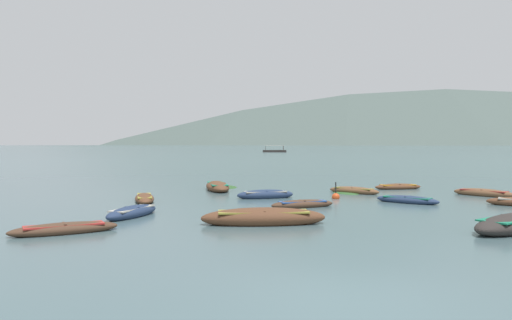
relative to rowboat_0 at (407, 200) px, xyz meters
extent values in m
plane|color=#476066|center=(-5.53, 1485.06, -0.14)|extent=(6000.00, 6000.00, 0.00)
cone|color=slate|center=(-551.66, 2087.55, 113.54)|extent=(834.01, 834.01, 227.35)
cone|color=#4C5B56|center=(370.35, 1987.34, 298.32)|extent=(2483.14, 2483.14, 596.91)
cone|color=slate|center=(974.15, 2059.95, 279.41)|extent=(2351.26, 2351.26, 559.10)
ellipsoid|color=navy|center=(0.00, 0.00, -0.01)|extent=(3.03, 2.62, 0.44)
cube|color=#197A56|center=(0.00, 0.00, 0.12)|extent=(2.18, 1.89, 0.05)
cube|color=navy|center=(0.00, 0.00, 0.17)|extent=(0.44, 0.53, 0.04)
ellipsoid|color=navy|center=(-12.27, -4.65, 0.02)|extent=(1.91, 3.33, 0.53)
cube|color=#B7B2A3|center=(-12.27, -4.65, 0.18)|extent=(1.37, 2.39, 0.05)
cube|color=navy|center=(-12.27, -4.65, 0.23)|extent=(0.64, 0.28, 0.04)
ellipsoid|color=brown|center=(-1.74, 4.61, 0.01)|extent=(3.00, 2.63, 0.48)
cube|color=olive|center=(-1.74, 4.61, 0.15)|extent=(2.16, 1.89, 0.05)
cube|color=brown|center=(-1.74, 4.61, 0.20)|extent=(0.41, 0.49, 0.04)
ellipsoid|color=brown|center=(-7.06, -6.43, 0.08)|extent=(4.60, 1.72, 0.75)
cube|color=olive|center=(-7.06, -6.43, 0.31)|extent=(3.32, 1.23, 0.05)
cube|color=brown|center=(-7.06, -6.43, 0.36)|extent=(0.16, 0.89, 0.04)
ellipsoid|color=brown|center=(-9.89, 6.48, 0.06)|extent=(2.25, 4.62, 0.67)
cube|color=#197A56|center=(-9.89, 6.48, 0.27)|extent=(1.62, 3.33, 0.05)
cube|color=brown|center=(-9.89, 6.48, 0.32)|extent=(0.91, 0.27, 0.04)
ellipsoid|color=navy|center=(-6.93, 2.00, 0.03)|extent=(3.25, 1.78, 0.57)
cube|color=#B7B2A3|center=(-6.93, 2.00, 0.20)|extent=(2.34, 1.28, 0.05)
cube|color=navy|center=(-6.93, 2.00, 0.25)|extent=(0.26, 0.65, 0.04)
ellipsoid|color=brown|center=(1.59, 7.35, -0.01)|extent=(3.24, 1.55, 0.43)
cube|color=orange|center=(1.59, 7.35, 0.12)|extent=(2.33, 1.11, 0.05)
cube|color=brown|center=(1.59, 7.35, 0.17)|extent=(0.21, 0.64, 0.04)
ellipsoid|color=brown|center=(-13.01, 0.44, 0.00)|extent=(1.78, 3.59, 0.47)
cube|color=olive|center=(-13.01, 0.44, 0.14)|extent=(1.28, 2.59, 0.05)
cube|color=brown|center=(-13.01, 0.44, 0.19)|extent=(0.63, 0.24, 0.04)
ellipsoid|color=brown|center=(5.17, 3.21, 0.01)|extent=(2.89, 3.15, 0.50)
cube|color=#B22D28|center=(5.17, 3.21, 0.16)|extent=(2.08, 2.27, 0.05)
cube|color=brown|center=(5.17, 3.21, 0.21)|extent=(0.49, 0.44, 0.04)
ellipsoid|color=#4C3323|center=(-5.27, -1.75, -0.01)|extent=(3.16, 1.86, 0.43)
cube|color=#28519E|center=(-5.27, -1.75, 0.12)|extent=(2.27, 1.34, 0.05)
cube|color=#4C3323|center=(-5.27, -1.75, 0.17)|extent=(0.27, 0.53, 0.04)
ellipsoid|color=#4C3323|center=(-13.49, -8.33, -0.01)|extent=(3.38, 2.41, 0.44)
cube|color=#B22D28|center=(-13.49, -8.33, 0.12)|extent=(2.43, 1.74, 0.05)
cube|color=#4C3323|center=(-13.49, -8.33, 0.17)|extent=(0.36, 0.55, 0.04)
cube|color=#2D2826|center=(-2.81, 145.51, 0.13)|extent=(8.11, 2.68, 0.90)
cylinder|color=#4C4742|center=(0.26, 146.53, 1.26)|extent=(0.10, 0.10, 1.80)
cylinder|color=#4C4742|center=(0.27, 144.53, 1.26)|extent=(0.10, 0.10, 1.80)
cylinder|color=#4C4742|center=(-5.89, 146.49, 1.26)|extent=(0.10, 0.10, 1.80)
cylinder|color=#4C4742|center=(-5.88, 144.49, 1.26)|extent=(0.10, 0.10, 1.80)
cube|color=beige|center=(-2.81, 145.51, 2.16)|extent=(6.81, 2.25, 0.12)
sphere|color=#DB4C1E|center=(-3.23, 1.76, -0.06)|extent=(0.42, 0.42, 0.42)
cylinder|color=black|center=(-3.23, 1.76, 0.34)|extent=(0.06, 0.06, 0.79)
ellipsoid|color=#2D5628|center=(-6.42, 4.28, -0.14)|extent=(2.90, 3.35, 0.14)
ellipsoid|color=#2D5628|center=(-9.80, 8.51, -0.14)|extent=(2.57, 3.40, 0.14)
ellipsoid|color=#2D5628|center=(-2.17, 4.79, -0.14)|extent=(1.87, 2.60, 0.14)
camera|label=1|loc=(-7.11, -23.92, 2.75)|focal=34.32mm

